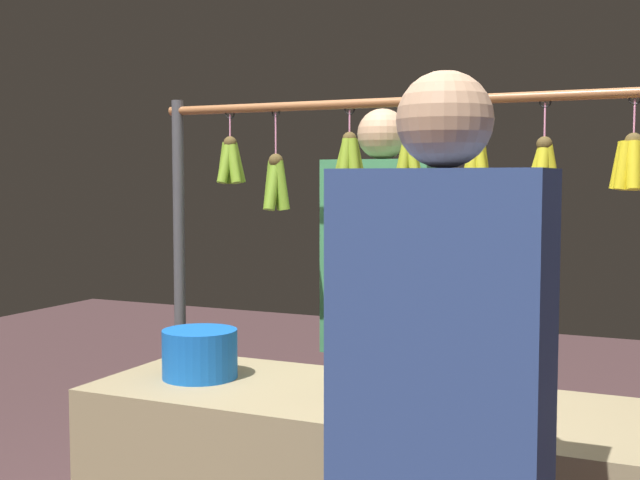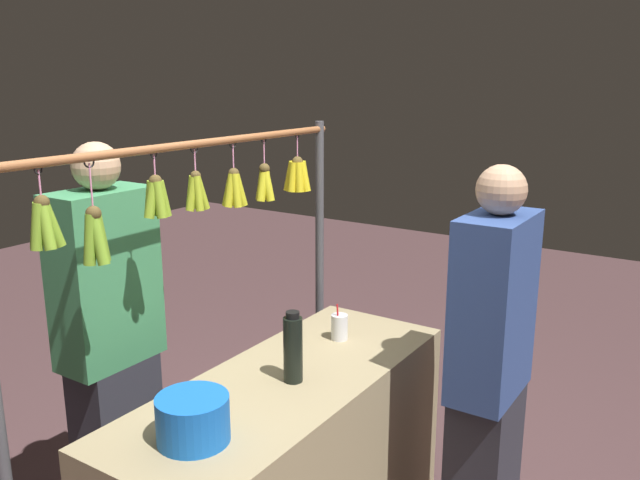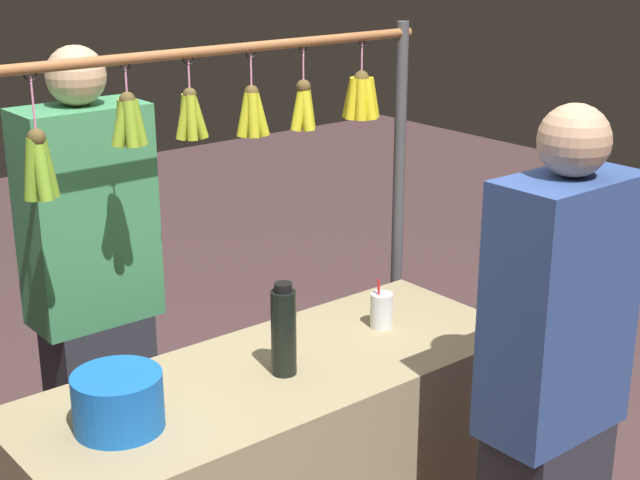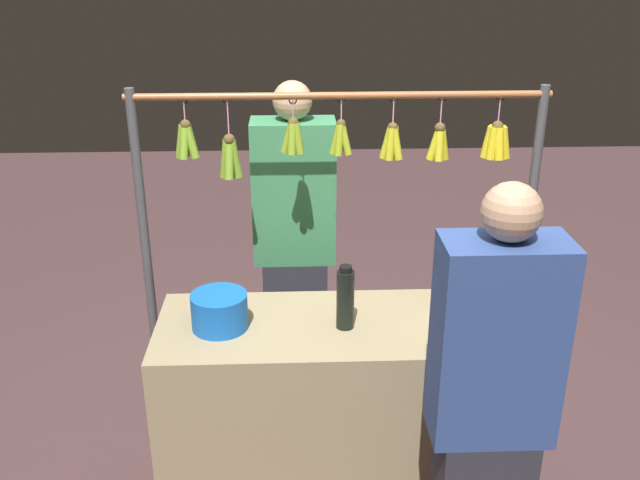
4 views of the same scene
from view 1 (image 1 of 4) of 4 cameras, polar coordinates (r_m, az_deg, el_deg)
The scene contains 5 objects.
display_rack at distance 2.79m, azimuth 6.28°, elevation 0.20°, with size 1.87×0.14×1.80m.
water_bottle at distance 2.40m, azimuth 2.11°, elevation -7.62°, with size 0.07×0.07×0.28m.
blue_bucket at distance 2.67m, azimuth -8.26°, elevation -7.74°, with size 0.24×0.24×0.15m, color blue.
drink_cup at distance 2.35m, azimuth 13.16°, elevation -9.91°, with size 0.07×0.07×0.17m.
vendor_person at distance 3.23m, azimuth 4.24°, elevation -7.03°, with size 0.42×0.23×1.77m.
Camera 1 is at (-0.89, 2.20, 1.51)m, focal length 46.57 mm.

